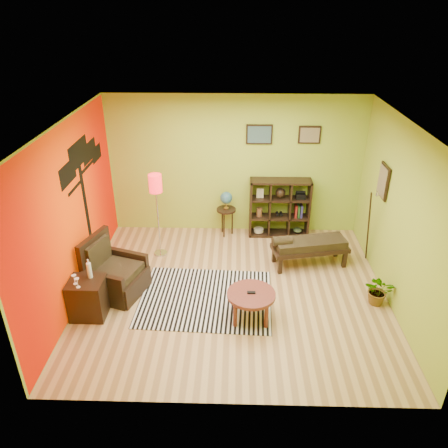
{
  "coord_description": "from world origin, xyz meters",
  "views": [
    {
      "loc": [
        0.02,
        -5.92,
        4.36
      ],
      "look_at": [
        -0.17,
        0.44,
        1.05
      ],
      "focal_mm": 35.0,
      "sensor_mm": 36.0,
      "label": 1
    }
  ],
  "objects_px": {
    "side_cabinet": "(88,298)",
    "bench": "(308,245)",
    "cube_shelf": "(280,208)",
    "potted_plant": "(378,293)",
    "armchair": "(114,276)",
    "globe_table": "(226,203)",
    "floor_lamp": "(156,191)",
    "coffee_table": "(251,296)"
  },
  "relations": [
    {
      "from": "side_cabinet",
      "to": "bench",
      "type": "xyz_separation_m",
      "value": [
        3.53,
        1.52,
        0.09
      ]
    },
    {
      "from": "armchair",
      "to": "side_cabinet",
      "type": "height_order",
      "value": "armchair"
    },
    {
      "from": "potted_plant",
      "to": "cube_shelf",
      "type": "bearing_deg",
      "value": 121.61
    },
    {
      "from": "cube_shelf",
      "to": "potted_plant",
      "type": "bearing_deg",
      "value": -58.39
    },
    {
      "from": "globe_table",
      "to": "armchair",
      "type": "bearing_deg",
      "value": -131.66
    },
    {
      "from": "armchair",
      "to": "bench",
      "type": "bearing_deg",
      "value": 15.51
    },
    {
      "from": "cube_shelf",
      "to": "coffee_table",
      "type": "bearing_deg",
      "value": -103.67
    },
    {
      "from": "globe_table",
      "to": "coffee_table",
      "type": "bearing_deg",
      "value": -80.52
    },
    {
      "from": "floor_lamp",
      "to": "side_cabinet",
      "type": "bearing_deg",
      "value": -113.68
    },
    {
      "from": "coffee_table",
      "to": "potted_plant",
      "type": "bearing_deg",
      "value": 11.17
    },
    {
      "from": "armchair",
      "to": "globe_table",
      "type": "relative_size",
      "value": 1.09
    },
    {
      "from": "cube_shelf",
      "to": "bench",
      "type": "bearing_deg",
      "value": -69.9
    },
    {
      "from": "cube_shelf",
      "to": "potted_plant",
      "type": "distance_m",
      "value": 2.68
    },
    {
      "from": "coffee_table",
      "to": "bench",
      "type": "bearing_deg",
      "value": 54.99
    },
    {
      "from": "armchair",
      "to": "potted_plant",
      "type": "bearing_deg",
      "value": -2.68
    },
    {
      "from": "globe_table",
      "to": "potted_plant",
      "type": "xyz_separation_m",
      "value": [
        2.47,
        -2.22,
        -0.52
      ]
    },
    {
      "from": "side_cabinet",
      "to": "floor_lamp",
      "type": "relative_size",
      "value": 0.58
    },
    {
      "from": "floor_lamp",
      "to": "bench",
      "type": "relative_size",
      "value": 1.13
    },
    {
      "from": "globe_table",
      "to": "bench",
      "type": "distance_m",
      "value": 1.89
    },
    {
      "from": "globe_table",
      "to": "bench",
      "type": "xyz_separation_m",
      "value": [
        1.5,
        -1.11,
        -0.31
      ]
    },
    {
      "from": "side_cabinet",
      "to": "globe_table",
      "type": "height_order",
      "value": "globe_table"
    },
    {
      "from": "side_cabinet",
      "to": "cube_shelf",
      "type": "bearing_deg",
      "value": 40.52
    },
    {
      "from": "coffee_table",
      "to": "floor_lamp",
      "type": "xyz_separation_m",
      "value": [
        -1.67,
        1.81,
        0.92
      ]
    },
    {
      "from": "side_cabinet",
      "to": "coffee_table",
      "type": "bearing_deg",
      "value": 0.2
    },
    {
      "from": "coffee_table",
      "to": "floor_lamp",
      "type": "distance_m",
      "value": 2.63
    },
    {
      "from": "side_cabinet",
      "to": "cube_shelf",
      "type": "xyz_separation_m",
      "value": [
        3.11,
        2.66,
        0.28
      ]
    },
    {
      "from": "side_cabinet",
      "to": "floor_lamp",
      "type": "distance_m",
      "value": 2.22
    },
    {
      "from": "coffee_table",
      "to": "cube_shelf",
      "type": "bearing_deg",
      "value": 76.33
    },
    {
      "from": "side_cabinet",
      "to": "potted_plant",
      "type": "bearing_deg",
      "value": 5.2
    },
    {
      "from": "coffee_table",
      "to": "globe_table",
      "type": "relative_size",
      "value": 0.77
    },
    {
      "from": "armchair",
      "to": "cube_shelf",
      "type": "xyz_separation_m",
      "value": [
        2.88,
        2.05,
        0.3
      ]
    },
    {
      "from": "bench",
      "to": "cube_shelf",
      "type": "bearing_deg",
      "value": 110.1
    },
    {
      "from": "floor_lamp",
      "to": "potted_plant",
      "type": "xyz_separation_m",
      "value": [
        3.7,
        -1.41,
        -1.11
      ]
    },
    {
      "from": "armchair",
      "to": "globe_table",
      "type": "xyz_separation_m",
      "value": [
        1.8,
        2.02,
        0.42
      ]
    },
    {
      "from": "bench",
      "to": "potted_plant",
      "type": "relative_size",
      "value": 2.89
    },
    {
      "from": "side_cabinet",
      "to": "cube_shelf",
      "type": "height_order",
      "value": "cube_shelf"
    },
    {
      "from": "cube_shelf",
      "to": "bench",
      "type": "height_order",
      "value": "cube_shelf"
    },
    {
      "from": "armchair",
      "to": "side_cabinet",
      "type": "xyz_separation_m",
      "value": [
        -0.23,
        -0.61,
        0.01
      ]
    },
    {
      "from": "side_cabinet",
      "to": "globe_table",
      "type": "xyz_separation_m",
      "value": [
        2.03,
        2.63,
        0.4
      ]
    },
    {
      "from": "cube_shelf",
      "to": "side_cabinet",
      "type": "bearing_deg",
      "value": -139.48
    },
    {
      "from": "coffee_table",
      "to": "armchair",
      "type": "relative_size",
      "value": 0.71
    },
    {
      "from": "armchair",
      "to": "floor_lamp",
      "type": "xyz_separation_m",
      "value": [
        0.56,
        1.21,
        1.0
      ]
    }
  ]
}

